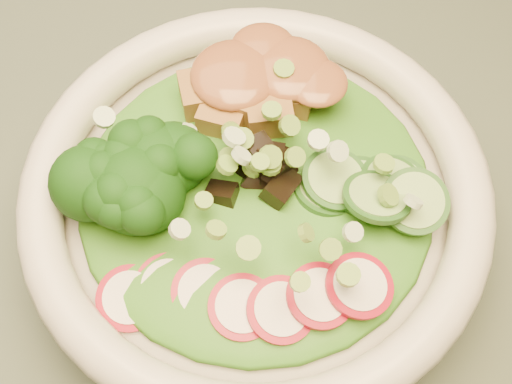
{
  "coord_description": "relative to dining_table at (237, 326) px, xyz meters",
  "views": [
    {
      "loc": [
        0.02,
        -0.18,
        1.19
      ],
      "look_at": [
        0.01,
        0.03,
        0.81
      ],
      "focal_mm": 50.0,
      "sensor_mm": 36.0,
      "label": 1
    }
  ],
  "objects": [
    {
      "name": "broccoli_florets",
      "position": [
        -0.05,
        0.02,
        0.19
      ],
      "size": [
        0.11,
        0.1,
        0.05
      ],
      "primitive_type": null,
      "rotation": [
        0.0,
        0.0,
        0.41
      ],
      "color": "black",
      "rests_on": "salad_bowl"
    },
    {
      "name": "lettuce_bed",
      "position": [
        0.01,
        0.03,
        0.18
      ],
      "size": [
        0.21,
        0.21,
        0.03
      ],
      "primitive_type": "ellipsoid",
      "color": "#256615",
      "rests_on": "salad_bowl"
    },
    {
      "name": "scallion_garnish",
      "position": [
        0.01,
        0.03,
        0.2
      ],
      "size": [
        0.2,
        0.2,
        0.03
      ],
      "primitive_type": null,
      "color": "olive",
      "rests_on": "salad_bowl"
    },
    {
      "name": "salad_bowl",
      "position": [
        0.01,
        0.03,
        0.16
      ],
      "size": [
        0.28,
        0.28,
        0.08
      ],
      "rotation": [
        0.0,
        0.0,
        0.41
      ],
      "color": "silver",
      "rests_on": "dining_table"
    },
    {
      "name": "peanut_sauce",
      "position": [
        0.01,
        0.09,
        0.2
      ],
      "size": [
        0.07,
        0.06,
        0.02
      ],
      "primitive_type": "ellipsoid",
      "color": "brown",
      "rests_on": "tofu_cubes"
    },
    {
      "name": "radish_slices",
      "position": [
        0.02,
        -0.04,
        0.18
      ],
      "size": [
        0.12,
        0.08,
        0.02
      ],
      "primitive_type": null,
      "rotation": [
        0.0,
        0.0,
        0.41
      ],
      "color": "maroon",
      "rests_on": "salad_bowl"
    },
    {
      "name": "mushroom_heap",
      "position": [
        0.01,
        0.04,
        0.19
      ],
      "size": [
        0.1,
        0.1,
        0.04
      ],
      "primitive_type": null,
      "rotation": [
        0.0,
        0.0,
        0.41
      ],
      "color": "black",
      "rests_on": "salad_bowl"
    },
    {
      "name": "tofu_cubes",
      "position": [
        0.01,
        0.09,
        0.19
      ],
      "size": [
        0.11,
        0.1,
        0.04
      ],
      "primitive_type": null,
      "rotation": [
        0.0,
        0.0,
        0.41
      ],
      "color": "brown",
      "rests_on": "salad_bowl"
    },
    {
      "name": "dining_table",
      "position": [
        0.0,
        0.0,
        0.0
      ],
      "size": [
        1.2,
        0.8,
        0.75
      ],
      "color": "black",
      "rests_on": "ground"
    },
    {
      "name": "cucumber_slices",
      "position": [
        0.08,
        0.03,
        0.19
      ],
      "size": [
        0.1,
        0.1,
        0.04
      ],
      "primitive_type": null,
      "rotation": [
        0.0,
        0.0,
        0.41
      ],
      "color": "#91C16B",
      "rests_on": "salad_bowl"
    }
  ]
}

